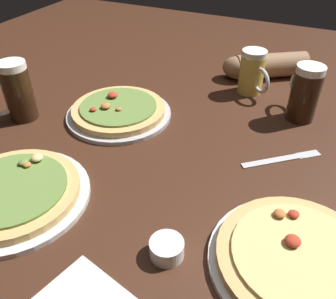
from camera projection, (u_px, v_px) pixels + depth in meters
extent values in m
cube|color=#3D2114|center=(168.00, 161.00, 0.90)|extent=(2.40, 2.40, 0.03)
cylinder|color=silver|center=(297.00, 263.00, 0.63)|extent=(0.32, 0.32, 0.01)
cylinder|color=tan|center=(299.00, 258.00, 0.62)|extent=(0.29, 0.29, 0.02)
cylinder|color=#DBC67A|center=(300.00, 254.00, 0.61)|extent=(0.24, 0.24, 0.01)
ellipsoid|color=#B73823|center=(293.00, 241.00, 0.62)|extent=(0.03, 0.03, 0.01)
ellipsoid|color=#C67038|center=(280.00, 214.00, 0.67)|extent=(0.02, 0.02, 0.01)
ellipsoid|color=#B73823|center=(294.00, 214.00, 0.67)|extent=(0.02, 0.02, 0.01)
cylinder|color=#B2B2B7|center=(119.00, 114.00, 1.04)|extent=(0.30, 0.30, 0.01)
cylinder|color=tan|center=(119.00, 110.00, 1.03)|extent=(0.27, 0.27, 0.02)
cylinder|color=olive|center=(118.00, 106.00, 1.02)|extent=(0.22, 0.22, 0.01)
ellipsoid|color=#B73823|center=(113.00, 95.00, 1.05)|extent=(0.03, 0.03, 0.02)
ellipsoid|color=#C67038|center=(119.00, 109.00, 0.99)|extent=(0.02, 0.02, 0.01)
ellipsoid|color=#B73823|center=(93.00, 109.00, 0.99)|extent=(0.02, 0.02, 0.01)
ellipsoid|color=#C67038|center=(106.00, 106.00, 1.00)|extent=(0.03, 0.03, 0.01)
cylinder|color=silver|center=(15.00, 197.00, 0.76)|extent=(0.32, 0.32, 0.01)
cylinder|color=tan|center=(13.00, 192.00, 0.75)|extent=(0.28, 0.28, 0.02)
cylinder|color=olive|center=(11.00, 188.00, 0.74)|extent=(0.23, 0.23, 0.01)
ellipsoid|color=#C67038|center=(27.00, 165.00, 0.79)|extent=(0.02, 0.02, 0.01)
ellipsoid|color=#DBC67A|center=(37.00, 158.00, 0.81)|extent=(0.03, 0.03, 0.01)
ellipsoid|color=olive|center=(23.00, 162.00, 0.80)|extent=(0.02, 0.02, 0.01)
cylinder|color=gold|center=(251.00, 74.00, 1.13)|extent=(0.08, 0.08, 0.12)
cylinder|color=white|center=(255.00, 53.00, 1.09)|extent=(0.08, 0.08, 0.02)
torus|color=silver|center=(261.00, 81.00, 1.09)|extent=(0.07, 0.06, 0.08)
cylinder|color=black|center=(19.00, 94.00, 0.99)|extent=(0.08, 0.08, 0.15)
cylinder|color=white|center=(11.00, 66.00, 0.94)|extent=(0.08, 0.08, 0.02)
torus|color=silver|center=(0.00, 100.00, 0.96)|extent=(0.05, 0.09, 0.10)
cylinder|color=black|center=(304.00, 97.00, 0.99)|extent=(0.08, 0.08, 0.14)
cylinder|color=white|center=(311.00, 69.00, 0.94)|extent=(0.08, 0.08, 0.02)
torus|color=silver|center=(297.00, 88.00, 1.03)|extent=(0.06, 0.08, 0.09)
cylinder|color=white|center=(167.00, 249.00, 0.64)|extent=(0.06, 0.06, 0.03)
cube|color=silver|center=(273.00, 160.00, 0.87)|extent=(0.14, 0.12, 0.01)
cube|color=silver|center=(308.00, 154.00, 0.89)|extent=(0.06, 0.06, 0.00)
cylinder|color=#936B4C|center=(271.00, 65.00, 1.23)|extent=(0.25, 0.21, 0.08)
ellipsoid|color=#936B4C|center=(237.00, 68.00, 1.22)|extent=(0.10, 0.08, 0.07)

